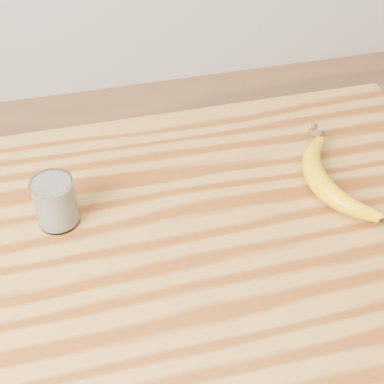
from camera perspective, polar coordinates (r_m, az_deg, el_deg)
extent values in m
cube|color=#9F6C2F|center=(0.84, -4.65, -8.94)|extent=(1.20, 0.80, 0.04)
cylinder|color=brown|center=(1.53, 14.16, -5.51)|extent=(0.06, 0.06, 0.86)
cylinder|color=white|center=(0.89, -14.36, -1.03)|extent=(0.07, 0.07, 0.09)
torus|color=white|center=(0.86, -14.83, 0.97)|extent=(0.07, 0.07, 0.00)
cylinder|color=silver|center=(0.89, -14.35, -1.07)|extent=(0.06, 0.06, 0.08)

